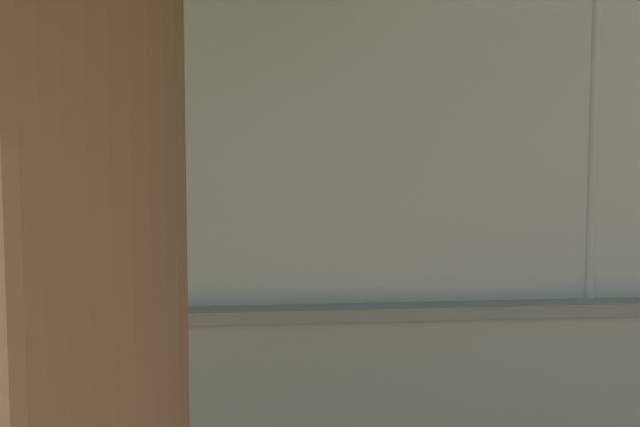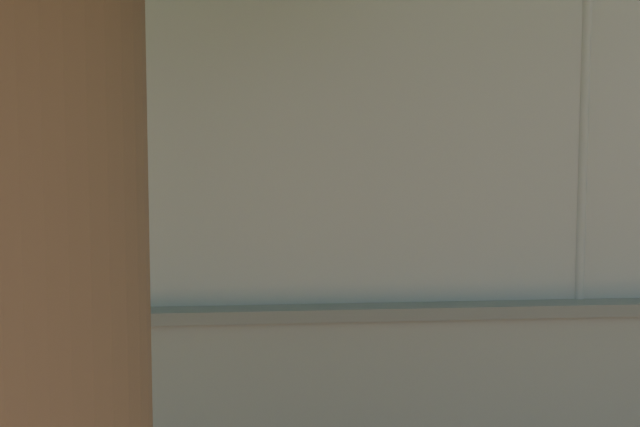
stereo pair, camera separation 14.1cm
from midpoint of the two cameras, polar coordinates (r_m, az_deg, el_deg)
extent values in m
plane|color=#B27247|center=(20.01, 6.34, -1.64)|extent=(260.00, 260.00, 0.00)
cube|color=gray|center=(6.73, 15.82, -11.09)|extent=(32.85, 0.54, 1.30)
cube|color=slate|center=(6.56, 15.99, -5.33)|extent=(32.85, 0.60, 0.08)
cube|color=gray|center=(6.45, 16.29, 5.45)|extent=(32.19, 0.17, 2.38)
cylinder|color=gray|center=(6.45, 16.29, 5.45)|extent=(0.07, 0.07, 2.38)
cylinder|color=gray|center=(6.04, -13.50, 5.51)|extent=(0.07, 0.07, 2.38)
cylinder|color=navy|center=(18.97, -8.63, -0.89)|extent=(0.20, 0.20, 0.78)
cylinder|color=navy|center=(19.06, -9.18, -0.87)|extent=(0.20, 0.20, 0.78)
cylinder|color=beige|center=(18.95, -8.94, 1.16)|extent=(0.44, 0.44, 0.58)
cylinder|color=tan|center=(18.86, -8.06, 1.50)|extent=(0.29, 0.54, 0.17)
cylinder|color=tan|center=(19.34, -9.35, 1.59)|extent=(0.29, 0.54, 0.17)
sphere|color=tan|center=(18.92, -8.95, 2.37)|extent=(0.22, 0.22, 0.22)
cylinder|color=navy|center=(18.92, -8.96, 2.65)|extent=(0.30, 0.30, 0.05)
cylinder|color=black|center=(19.50, -9.12, 1.63)|extent=(0.15, 0.29, 0.04)
ellipsoid|color=#333338|center=(19.70, -8.85, 1.67)|extent=(0.14, 0.29, 0.24)
cylinder|color=#B2B2B2|center=(19.12, 9.32, -0.93)|extent=(0.21, 0.21, 0.72)
cylinder|color=#B2B2B2|center=(19.29, 9.67, -0.88)|extent=(0.21, 0.21, 0.72)
cylinder|color=white|center=(19.14, 9.53, 0.97)|extent=(0.48, 0.48, 0.54)
cylinder|color=brown|center=(18.88, 9.16, 1.23)|extent=(0.40, 0.45, 0.16)
cylinder|color=brown|center=(19.19, 10.75, 1.28)|extent=(0.40, 0.45, 0.16)
sphere|color=brown|center=(19.11, 9.55, 2.07)|extent=(0.20, 0.20, 0.20)
cylinder|color=navy|center=(19.11, 9.55, 2.34)|extent=(0.30, 0.30, 0.05)
cylinder|color=black|center=(19.09, 11.20, 1.25)|extent=(0.22, 0.25, 0.04)
ellipsoid|color=#333338|center=(18.97, 11.75, 1.21)|extent=(0.21, 0.25, 0.24)
cylinder|color=#591919|center=(12.85, -12.40, -4.00)|extent=(0.17, 0.17, 0.84)
cylinder|color=#591919|center=(12.66, -12.63, -4.15)|extent=(0.17, 0.17, 0.84)
cylinder|color=#D14C42|center=(12.65, -12.59, -0.80)|extent=(0.38, 0.38, 0.62)
cylinder|color=brown|center=(12.96, -12.45, -0.10)|extent=(0.60, 0.17, 0.17)
cylinder|color=brown|center=(12.42, -14.32, -0.39)|extent=(0.60, 0.17, 0.17)
sphere|color=brown|center=(12.61, -12.63, 1.14)|extent=(0.24, 0.24, 0.24)
cylinder|color=red|center=(12.61, -12.64, 1.61)|extent=(0.28, 0.28, 0.05)
cylinder|color=black|center=(12.48, -15.11, -0.38)|extent=(0.30, 0.08, 0.04)
ellipsoid|color=#333338|center=(12.54, -16.06, -0.38)|extent=(0.30, 0.07, 0.24)
sphere|color=#3399D8|center=(18.15, -7.89, 1.46)|extent=(0.20, 0.20, 0.20)
cylinder|color=brown|center=(2.79, -14.92, -2.42)|extent=(0.59, 0.59, 4.38)
camera|label=1|loc=(0.07, -89.67, 0.03)|focal=52.75mm
camera|label=2|loc=(0.07, 90.33, -0.03)|focal=52.75mm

